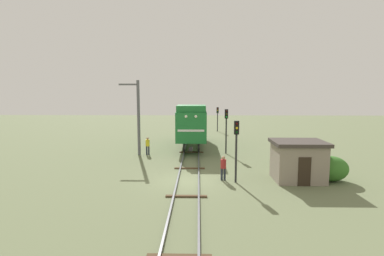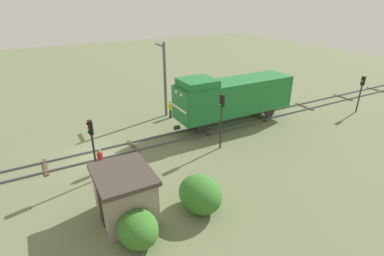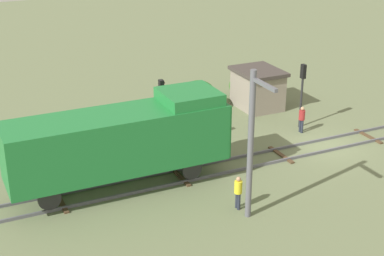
# 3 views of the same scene
# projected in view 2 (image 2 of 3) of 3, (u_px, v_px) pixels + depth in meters

# --- Properties ---
(ground_plane) EXTENTS (114.76, 114.76, 0.00)m
(ground_plane) POSITION_uv_depth(u_px,v_px,m) (92.00, 157.00, 22.27)
(ground_plane) COLOR #66704C
(railway_track) EXTENTS (2.40, 76.51, 0.16)m
(railway_track) POSITION_uv_depth(u_px,v_px,m) (92.00, 156.00, 22.24)
(railway_track) COLOR #595960
(railway_track) RESTS_ON ground
(locomotive) EXTENTS (2.90, 11.60, 4.60)m
(locomotive) POSITION_uv_depth(u_px,v_px,m) (233.00, 96.00, 26.72)
(locomotive) COLOR #1E7233
(locomotive) RESTS_ON railway_track
(traffic_signal_near) EXTENTS (0.32, 0.34, 4.16)m
(traffic_signal_near) POSITION_uv_depth(u_px,v_px,m) (92.00, 140.00, 18.40)
(traffic_signal_near) COLOR #262628
(traffic_signal_near) RESTS_ON ground
(traffic_signal_mid) EXTENTS (0.32, 0.34, 4.37)m
(traffic_signal_mid) POSITION_uv_depth(u_px,v_px,m) (221.00, 112.00, 22.34)
(traffic_signal_mid) COLOR #262628
(traffic_signal_mid) RESTS_ON ground
(traffic_signal_far) EXTENTS (0.32, 0.34, 3.72)m
(traffic_signal_far) POSITION_uv_depth(u_px,v_px,m) (361.00, 87.00, 29.68)
(traffic_signal_far) COLOR #262628
(traffic_signal_far) RESTS_ON ground
(worker_near_track) EXTENTS (0.38, 0.38, 1.70)m
(worker_near_track) POSITION_uv_depth(u_px,v_px,m) (100.00, 159.00, 20.01)
(worker_near_track) COLOR #262B38
(worker_near_track) RESTS_ON ground
(worker_by_signal) EXTENTS (0.38, 0.38, 1.70)m
(worker_by_signal) POSITION_uv_depth(u_px,v_px,m) (170.00, 108.00, 28.92)
(worker_by_signal) COLOR #262B38
(worker_by_signal) RESTS_ON ground
(catenary_mast) EXTENTS (1.94, 0.28, 7.13)m
(catenary_mast) POSITION_uv_depth(u_px,v_px,m) (165.00, 78.00, 28.43)
(catenary_mast) COLOR #595960
(catenary_mast) RESTS_ON ground
(relay_hut) EXTENTS (3.50, 2.90, 2.74)m
(relay_hut) POSITION_uv_depth(u_px,v_px,m) (125.00, 194.00, 15.83)
(relay_hut) COLOR gray
(relay_hut) RESTS_ON ground
(bush_near) EXTENTS (2.35, 1.92, 1.71)m
(bush_near) POSITION_uv_depth(u_px,v_px,m) (138.00, 229.00, 14.26)
(bush_near) COLOR #356F26
(bush_near) RESTS_ON ground
(bush_mid) EXTENTS (2.75, 2.25, 2.00)m
(bush_mid) POSITION_uv_depth(u_px,v_px,m) (200.00, 194.00, 16.49)
(bush_mid) COLOR #327026
(bush_mid) RESTS_ON ground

